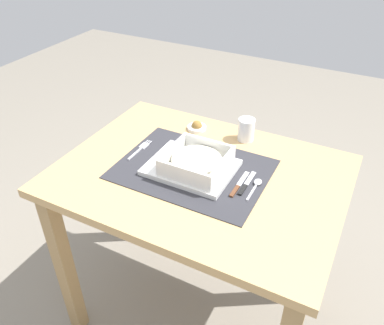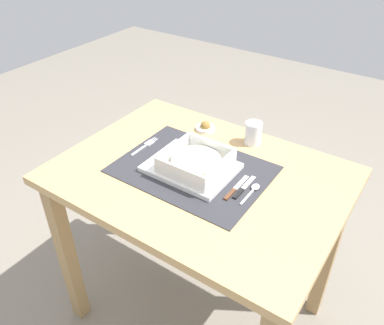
# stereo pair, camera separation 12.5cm
# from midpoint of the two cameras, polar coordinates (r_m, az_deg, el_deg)

# --- Properties ---
(ground_plane) EXTENTS (6.00, 6.00, 0.00)m
(ground_plane) POSITION_cam_midpoint_polar(r_m,az_deg,el_deg) (1.79, -1.22, -20.59)
(ground_plane) COLOR gray
(dining_table) EXTENTS (0.90, 0.67, 0.73)m
(dining_table) POSITION_cam_midpoint_polar(r_m,az_deg,el_deg) (1.33, -1.55, -5.50)
(dining_table) COLOR tan
(dining_table) RESTS_ON ground
(placemat) EXTENTS (0.48, 0.35, 0.00)m
(placemat) POSITION_cam_midpoint_polar(r_m,az_deg,el_deg) (1.26, -2.82, -1.16)
(placemat) COLOR #2D2D33
(placemat) RESTS_ON dining_table
(serving_plate) EXTENTS (0.27, 0.21, 0.02)m
(serving_plate) POSITION_cam_midpoint_polar(r_m,az_deg,el_deg) (1.26, -2.98, -0.82)
(serving_plate) COLOR white
(serving_plate) RESTS_ON placemat
(porridge_bowl) EXTENTS (0.19, 0.19, 0.06)m
(porridge_bowl) POSITION_cam_midpoint_polar(r_m,az_deg,el_deg) (1.23, -2.22, -0.10)
(porridge_bowl) COLOR white
(porridge_bowl) RESTS_ON serving_plate
(fork) EXTENTS (0.02, 0.13, 0.00)m
(fork) POSITION_cam_midpoint_polar(r_m,az_deg,el_deg) (1.38, -9.96, 1.97)
(fork) COLOR silver
(fork) RESTS_ON placemat
(spoon) EXTENTS (0.02, 0.11, 0.01)m
(spoon) POSITION_cam_midpoint_polar(r_m,az_deg,el_deg) (1.20, 6.44, -3.25)
(spoon) COLOR silver
(spoon) RESTS_ON placemat
(butter_knife) EXTENTS (0.01, 0.13, 0.01)m
(butter_knife) POSITION_cam_midpoint_polar(r_m,az_deg,el_deg) (1.20, 4.91, -3.32)
(butter_knife) COLOR black
(butter_knife) RESTS_ON placemat
(bread_knife) EXTENTS (0.01, 0.14, 0.01)m
(bread_knife) POSITION_cam_midpoint_polar(r_m,az_deg,el_deg) (1.19, 3.79, -3.47)
(bread_knife) COLOR #59331E
(bread_knife) RESTS_ON placemat
(drinking_glass) EXTENTS (0.06, 0.06, 0.08)m
(drinking_glass) POSITION_cam_midpoint_polar(r_m,az_deg,el_deg) (1.41, 5.36, 4.56)
(drinking_glass) COLOR white
(drinking_glass) RESTS_ON dining_table
(condiment_saucer) EXTENTS (0.07, 0.07, 0.04)m
(condiment_saucer) POSITION_cam_midpoint_polar(r_m,az_deg,el_deg) (1.48, -1.71, 5.12)
(condiment_saucer) COLOR white
(condiment_saucer) RESTS_ON dining_table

